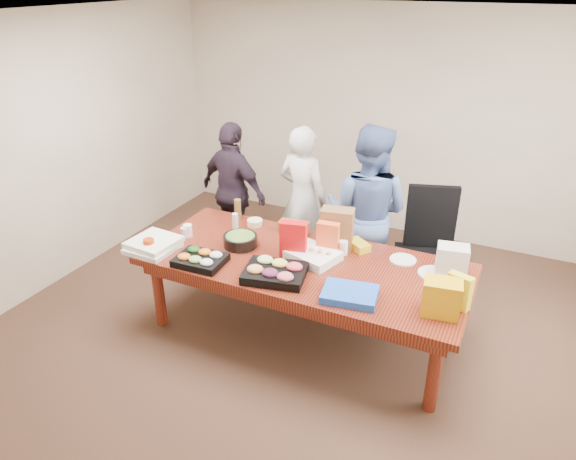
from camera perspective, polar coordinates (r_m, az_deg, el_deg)
The scene contains 36 objects.
floor at distance 4.95m, azimuth 1.62°, elevation -11.06°, with size 5.50×5.00×0.02m, color #47301E.
ceiling at distance 3.95m, azimuth 2.15°, elevation 22.16°, with size 5.50×5.00×0.02m, color white.
wall_back at distance 6.52m, azimuth 10.97°, elevation 11.21°, with size 5.50×0.04×2.70m, color beige.
wall_front at distance 2.53m, azimuth -22.87°, elevation -16.70°, with size 5.50×0.04×2.70m, color beige.
wall_left at distance 5.87m, azimuth -23.77°, elevation 7.78°, with size 0.04×5.00×2.70m, color beige.
conference_table at distance 4.73m, azimuth 1.68°, elevation -7.35°, with size 2.80×1.20×0.75m, color #4C1C0F.
office_chair at distance 5.17m, azimuth 14.35°, elevation -2.57°, with size 0.58×0.58×1.14m, color black.
person_center at distance 5.64m, azimuth 1.61°, elevation 3.38°, with size 0.58×0.38×1.60m, color silver.
person_right at distance 5.15m, azimuth 8.50°, elevation 1.79°, with size 0.86×0.67×1.76m, color #465F92.
person_left at distance 5.91m, azimuth -5.90°, elevation 4.17°, with size 0.92×0.38×1.56m, color #281D29.
veggie_tray at distance 4.54m, azimuth -9.46°, elevation -3.24°, with size 0.41×0.32×0.06m, color black.
fruit_tray at distance 4.29m, azimuth -1.42°, elevation -4.69°, with size 0.49×0.38×0.07m, color black.
sheet_cake at distance 4.55m, azimuth 2.59°, elevation -2.69°, with size 0.44×0.33×0.08m, color white.
salad_bowl at distance 4.78m, azimuth -5.18°, elevation -1.15°, with size 0.31×0.31×0.10m, color black.
chip_bag_blue at distance 4.06m, azimuth 6.70°, elevation -6.92°, with size 0.41×0.31×0.06m, color blue.
chip_bag_red at distance 4.52m, azimuth 0.58°, elevation -1.08°, with size 0.23×0.09×0.33m, color red.
chip_bag_yellow at distance 4.07m, azimuth 18.02°, elevation -6.32°, with size 0.18×0.07×0.27m, color yellow.
chip_bag_orange at distance 4.60m, azimuth 4.34°, elevation -0.91°, with size 0.19×0.08×0.30m, color #E95827.
mayo_jar at distance 4.64m, azimuth 5.99°, elevation -1.92°, with size 0.08×0.08×0.12m, color white.
mustard_bottle at distance 4.89m, azimuth 4.12°, elevation -0.03°, with size 0.06×0.06×0.16m, color #DBB000.
dressing_bottle at distance 5.28m, azimuth -5.46°, elevation 2.25°, with size 0.07×0.07×0.21m, color brown.
ranch_bottle at distance 5.06m, azimuth -5.72°, elevation 0.89°, with size 0.06×0.06×0.17m, color silver.
banana_bunch at distance 4.75m, azimuth 7.61°, elevation -1.65°, with size 0.22×0.13×0.07m, color yellow.
bread_loaf at distance 5.00m, azimuth 0.64°, elevation 0.32°, with size 0.28×0.12×0.11m, color brown.
kraft_bag at distance 4.69m, azimuth 5.34°, elevation 0.17°, with size 0.28×0.16×0.37m, color brown.
red_cup at distance 4.80m, azimuth -14.80°, elevation -1.66°, with size 0.10×0.10×0.13m, color #A92D07.
clear_cup_a at distance 5.00m, azimuth -11.13°, elevation -0.26°, with size 0.07×0.07×0.10m, color white.
clear_cup_b at distance 5.01m, azimuth -10.79°, elevation -0.06°, with size 0.08×0.08×0.12m, color white.
pizza_box_lower at distance 4.85m, azimuth -14.40°, elevation -1.86°, with size 0.39×0.39×0.04m, color white.
pizza_box_upper at distance 4.85m, azimuth -14.34°, elevation -1.26°, with size 0.39×0.39×0.04m, color white.
plate_a at distance 4.50m, azimuth 15.48°, elevation -4.56°, with size 0.26×0.26×0.01m, color white.
plate_b at distance 4.64m, azimuth 12.33°, elevation -3.16°, with size 0.23×0.23×0.01m, color silver.
dip_bowl_a at distance 4.76m, azimuth 5.48°, elevation -1.56°, with size 0.16×0.16×0.06m, color beige.
dip_bowl_b at distance 5.16m, azimuth -3.61°, elevation 0.81°, with size 0.15×0.15×0.06m, color beige.
grocery_bag_white at distance 4.47m, azimuth 17.32°, elevation -3.21°, with size 0.25×0.18×0.26m, color silver.
grocery_bag_yellow at distance 3.96m, azimuth 16.27°, elevation -7.04°, with size 0.27×0.19×0.27m, color #E5AA0C.
Camera 1 is at (1.58, -3.61, 2.99)m, focal length 32.85 mm.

